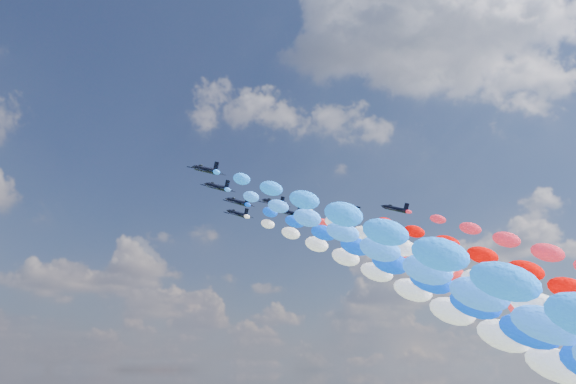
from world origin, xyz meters
TOP-DOWN VIEW (x-y plane):
  - jet_0 at (-29.74, -5.81)m, footprint 8.83×11.69m
  - trail_0 at (-29.74, -71.28)m, footprint 6.87×128.93m
  - jet_1 at (-20.41, 4.46)m, footprint 8.95×11.77m
  - trail_1 at (-20.41, -61.01)m, footprint 6.87×128.93m
  - jet_2 at (-8.65, 13.50)m, footprint 8.95×11.78m
  - trail_2 at (-8.65, -51.97)m, footprint 6.87×128.93m
  - jet_3 at (-1.08, 8.62)m, footprint 8.75×11.64m
  - trail_3 at (-1.08, -56.85)m, footprint 6.87×128.93m
  - jet_4 at (-1.31, 24.47)m, footprint 8.73×11.62m
  - trail_4 at (-1.31, -41.01)m, footprint 6.87×128.93m
  - jet_5 at (8.94, 14.89)m, footprint 9.04×11.84m
  - trail_5 at (8.94, -50.58)m, footprint 6.87×128.93m
  - jet_6 at (20.46, 4.69)m, footprint 8.98×11.80m
  - jet_7 at (28.21, -5.69)m, footprint 8.57×11.50m

SIDE VIEW (x-z plane):
  - trail_0 at x=-29.74m, z-range 33.65..99.25m
  - trail_1 at x=-20.41m, z-range 33.65..99.25m
  - trail_2 at x=-8.65m, z-range 33.65..99.25m
  - trail_3 at x=-1.08m, z-range 33.65..99.25m
  - trail_4 at x=-1.31m, z-range 33.65..99.25m
  - trail_5 at x=8.94m, z-range 33.65..99.25m
  - jet_0 at x=-29.74m, z-range 94.38..100.42m
  - jet_1 at x=-20.41m, z-range 94.38..100.42m
  - jet_2 at x=-8.65m, z-range 94.38..100.42m
  - jet_3 at x=-1.08m, z-range 94.38..100.42m
  - jet_4 at x=-1.31m, z-range 94.38..100.42m
  - jet_5 at x=8.94m, z-range 94.38..100.42m
  - jet_6 at x=20.46m, z-range 94.38..100.42m
  - jet_7 at x=28.21m, z-range 94.38..100.42m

